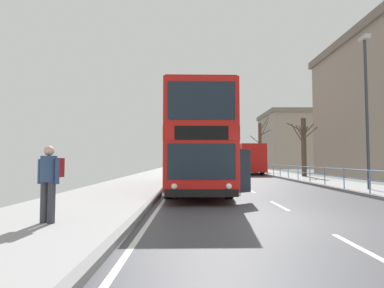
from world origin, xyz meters
The scene contains 9 objects.
ground centered at (-0.72, 0.00, 0.04)m, with size 15.80×140.00×0.20m.
double_decker_bus_main centered at (-2.70, 7.68, 2.28)m, with size 3.40×11.07×4.36m.
background_bus_far_lane centered at (2.98, 26.37, 1.70)m, with size 2.81×10.74×3.10m.
pedestrian_railing_far_kerb centered at (4.45, 14.29, 0.81)m, with size 0.05×26.93×0.99m.
pedestrian_with_backpack centered at (-6.05, -0.72, 1.13)m, with size 0.55×0.58×1.69m.
street_lamp_far_side centered at (5.41, 6.64, 4.41)m, with size 0.28×0.60×7.33m.
bare_tree_far_00 centered at (5.42, 28.62, 3.20)m, with size 2.43×2.50×6.65m.
bare_tree_far_01 centered at (6.50, 17.54, 2.71)m, with size 2.10×2.41×4.88m.
background_building_00 centered at (16.07, 45.04, 4.95)m, with size 12.44×11.57×9.84m.
Camera 1 is at (-2.90, -7.30, 1.52)m, focal length 27.71 mm.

